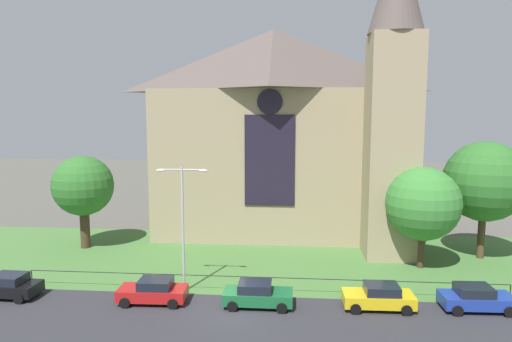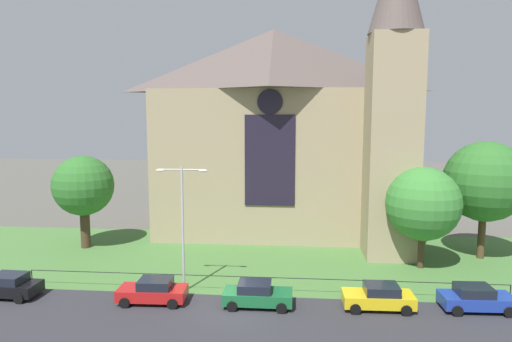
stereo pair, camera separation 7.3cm
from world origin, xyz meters
TOP-DOWN VIEW (x-y plane):
  - ground at (0.00, 10.00)m, footprint 160.00×160.00m
  - road_asphalt at (0.00, -2.00)m, footprint 120.00×8.00m
  - grass_verge at (0.00, 8.00)m, footprint 120.00×20.00m
  - church_building at (2.01, 18.78)m, footprint 23.20×16.20m
  - iron_railing at (1.24, 2.50)m, footprint 31.49×0.07m
  - tree_right_near at (13.14, 8.60)m, footprint 5.58×5.58m
  - tree_right_far at (18.71, 11.47)m, footprint 6.48×6.48m
  - tree_left_far at (-14.97, 11.52)m, footprint 5.24×5.24m
  - streetlamp_near at (-3.82, 2.40)m, footprint 3.37×0.26m
  - parked_car_black at (-14.95, 0.52)m, footprint 4.26×2.14m
  - parked_car_red at (-5.29, 0.51)m, footprint 4.26×2.14m
  - parked_car_green at (1.22, 0.52)m, footprint 4.21×2.04m
  - parked_car_yellow at (8.56, 0.79)m, footprint 4.24×2.10m
  - parked_car_blue at (14.33, 1.07)m, footprint 4.26×2.14m

SIDE VIEW (x-z plane):
  - ground at x=0.00m, z-range 0.00..0.00m
  - grass_verge at x=0.00m, z-range 0.00..0.01m
  - road_asphalt at x=0.00m, z-range 0.00..0.01m
  - parked_car_black at x=-14.95m, z-range -0.01..1.50m
  - parked_car_red at x=-5.29m, z-range -0.01..1.50m
  - parked_car_green at x=1.22m, z-range -0.01..1.50m
  - parked_car_yellow at x=8.56m, z-range -0.01..1.50m
  - parked_car_blue at x=14.33m, z-range -0.01..1.50m
  - iron_railing at x=1.24m, z-range 0.41..1.54m
  - tree_right_near at x=13.14m, z-range 1.09..8.88m
  - streetlamp_near at x=-3.82m, z-range 1.13..9.48m
  - tree_left_far at x=-14.97m, z-range 1.40..9.57m
  - tree_right_far at x=18.71m, z-range 1.54..11.13m
  - church_building at x=2.01m, z-range -2.73..23.27m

